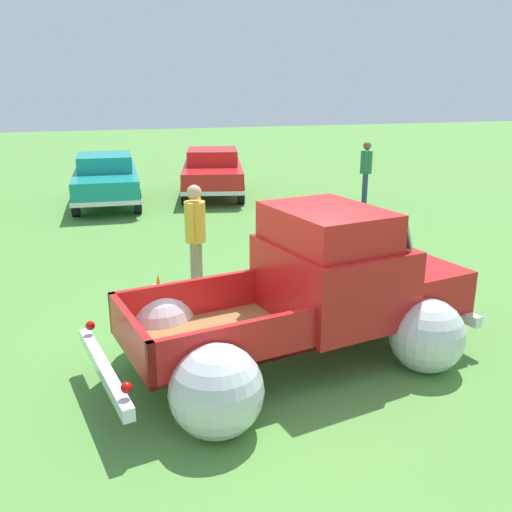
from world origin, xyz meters
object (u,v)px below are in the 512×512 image
(spectator_0, at_px, (195,232))
(show_car_0, at_px, (106,177))
(show_car_1, at_px, (213,170))
(vintage_pickup_truck, at_px, (314,300))
(spectator_1, at_px, (366,168))
(lane_cone_0, at_px, (159,294))

(spectator_0, bearing_deg, show_car_0, -54.42)
(show_car_1, distance_m, spectator_0, 8.71)
(vintage_pickup_truck, bearing_deg, show_car_1, 73.03)
(spectator_1, bearing_deg, spectator_0, 74.60)
(spectator_1, distance_m, lane_cone_0, 9.68)
(vintage_pickup_truck, height_order, spectator_0, vintage_pickup_truck)
(show_car_1, height_order, spectator_1, spectator_1)
(vintage_pickup_truck, xyz_separation_m, lane_cone_0, (-1.66, 1.98, -0.45))
(show_car_0, xyz_separation_m, lane_cone_0, (0.21, -8.71, -0.47))
(lane_cone_0, bearing_deg, spectator_1, 43.09)
(vintage_pickup_truck, distance_m, show_car_1, 11.19)
(vintage_pickup_truck, distance_m, spectator_0, 2.87)
(show_car_0, xyz_separation_m, show_car_1, (3.27, 0.40, -0.00))
(vintage_pickup_truck, xyz_separation_m, show_car_1, (1.40, 11.10, 0.02))
(vintage_pickup_truck, xyz_separation_m, show_car_0, (-1.87, 10.69, 0.02))
(show_car_0, distance_m, lane_cone_0, 8.73)
(vintage_pickup_truck, xyz_separation_m, spectator_1, (5.39, 8.58, 0.27))
(lane_cone_0, bearing_deg, show_car_1, 71.45)
(spectator_0, bearing_deg, spectator_1, -108.25)
(vintage_pickup_truck, bearing_deg, spectator_1, 48.08)
(vintage_pickup_truck, height_order, spectator_1, vintage_pickup_truck)
(show_car_1, bearing_deg, lane_cone_0, -4.86)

